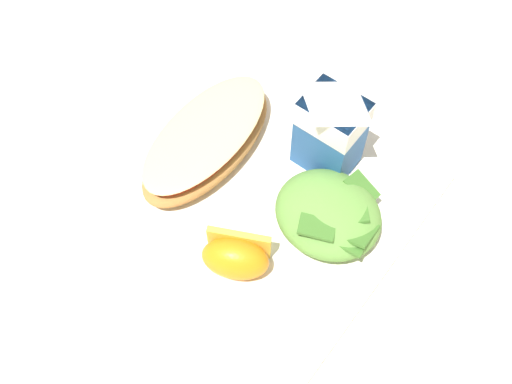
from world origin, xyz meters
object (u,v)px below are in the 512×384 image
(white_plate, at_px, (256,201))
(paper_napkin, at_px, (116,90))
(green_salad_pile, at_px, (329,214))
(cheesy_pizza_bread, at_px, (206,140))
(milk_carton, at_px, (332,124))
(orange_wedge_front, at_px, (236,257))

(white_plate, relative_size, paper_napkin, 2.55)
(green_salad_pile, xyz_separation_m, paper_napkin, (-0.28, 0.00, -0.03))
(white_plate, height_order, cheesy_pizza_bread, cheesy_pizza_bread)
(milk_carton, bearing_deg, orange_wedge_front, -89.74)
(green_salad_pile, distance_m, milk_carton, 0.08)
(cheesy_pizza_bread, height_order, green_salad_pile, green_salad_pile)
(green_salad_pile, relative_size, orange_wedge_front, 1.43)
(cheesy_pizza_bread, bearing_deg, milk_carton, 32.56)
(orange_wedge_front, bearing_deg, cheesy_pizza_bread, 141.44)
(white_plate, xyz_separation_m, green_salad_pile, (0.07, 0.02, 0.03))
(green_salad_pile, distance_m, orange_wedge_front, 0.09)
(white_plate, distance_m, green_salad_pile, 0.08)
(white_plate, distance_m, milk_carton, 0.11)
(green_salad_pile, bearing_deg, paper_napkin, 179.63)
(orange_wedge_front, bearing_deg, white_plate, 113.53)
(white_plate, distance_m, paper_napkin, 0.21)
(green_salad_pile, bearing_deg, orange_wedge_front, -115.94)
(white_plate, height_order, paper_napkin, white_plate)
(cheesy_pizza_bread, relative_size, milk_carton, 1.56)
(milk_carton, relative_size, paper_napkin, 1.00)
(milk_carton, xyz_separation_m, orange_wedge_front, (0.00, -0.14, -0.04))
(green_salad_pile, bearing_deg, white_plate, -166.19)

